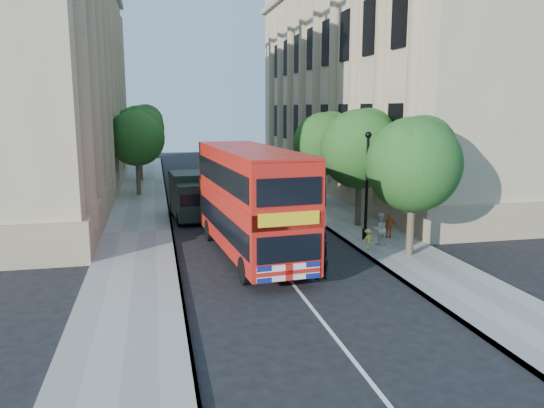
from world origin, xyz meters
TOP-DOWN VIEW (x-y plane):
  - ground at (0.00, 0.00)m, footprint 120.00×120.00m
  - pavement_right at (5.75, 10.00)m, footprint 3.50×80.00m
  - pavement_left at (-5.75, 10.00)m, footprint 3.50×80.00m
  - building_right at (13.80, 24.00)m, footprint 12.00×38.00m
  - building_left at (-13.80, 24.00)m, footprint 12.00×38.00m
  - tree_right_near at (5.84, 3.03)m, footprint 4.00×4.00m
  - tree_right_mid at (5.84, 9.03)m, footprint 4.20×4.20m
  - tree_right_far at (5.84, 15.03)m, footprint 4.00×4.00m
  - tree_left_far at (-5.96, 22.03)m, footprint 4.00×4.00m
  - tree_left_back at (-5.96, 30.03)m, footprint 4.20×4.20m
  - lamp_post at (5.00, 6.00)m, footprint 0.32×0.32m
  - double_decker_bus at (-0.85, 4.65)m, footprint 3.49×10.14m
  - box_van at (-2.89, 12.91)m, footprint 2.25×4.77m
  - police_constable at (1.16, 1.00)m, footprint 0.77×0.63m
  - woman_pedestrian at (5.25, 4.91)m, footprint 0.78×0.64m
  - child_a at (6.21, 5.97)m, footprint 0.74×0.41m
  - child_b at (4.40, 4.26)m, footprint 0.67×0.50m

SIDE VIEW (x-z plane):
  - ground at x=0.00m, z-range 0.00..0.00m
  - pavement_right at x=5.75m, z-range 0.00..0.12m
  - pavement_left at x=-5.75m, z-range 0.00..0.12m
  - child_b at x=4.40m, z-range 0.12..1.05m
  - child_a at x=6.21m, z-range 0.12..1.32m
  - woman_pedestrian at x=5.25m, z-range 0.12..1.61m
  - police_constable at x=1.16m, z-range 0.00..1.83m
  - box_van at x=-2.89m, z-range -0.03..2.62m
  - lamp_post at x=5.00m, z-range -0.07..5.09m
  - double_decker_bus at x=-0.85m, z-range 0.24..4.84m
  - tree_right_near at x=5.84m, z-range 1.21..7.29m
  - tree_right_far at x=5.84m, z-range 1.24..7.39m
  - tree_left_far at x=-5.96m, z-range 1.30..7.59m
  - tree_right_mid at x=5.84m, z-range 1.26..7.63m
  - tree_left_back at x=-5.96m, z-range 1.38..8.03m
  - building_right at x=13.80m, z-range 0.00..18.00m
  - building_left at x=-13.80m, z-range 0.00..18.00m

